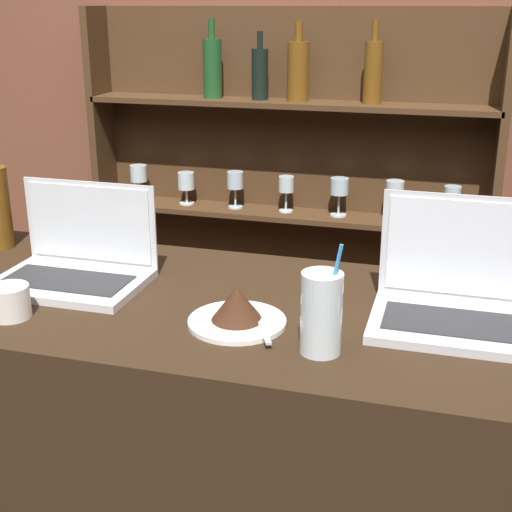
# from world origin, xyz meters

# --- Properties ---
(bar_counter) EXTENTS (1.90, 0.64, 1.10)m
(bar_counter) POSITION_xyz_m (0.00, 0.32, 0.55)
(bar_counter) COLOR black
(bar_counter) RESTS_ON ground_plane
(back_wall) EXTENTS (7.00, 0.06, 2.70)m
(back_wall) POSITION_xyz_m (0.00, 1.69, 1.35)
(back_wall) COLOR brown
(back_wall) RESTS_ON ground_plane
(back_shelf) EXTENTS (1.55, 0.18, 1.69)m
(back_shelf) POSITION_xyz_m (-0.07, 1.62, 0.90)
(back_shelf) COLOR #472D19
(back_shelf) RESTS_ON ground_plane
(laptop_near) EXTENTS (0.33, 0.23, 0.22)m
(laptop_near) POSITION_xyz_m (-0.27, 0.35, 1.14)
(laptop_near) COLOR silver
(laptop_near) RESTS_ON bar_counter
(laptop_far) EXTENTS (0.35, 0.24, 0.24)m
(laptop_far) POSITION_xyz_m (0.58, 0.36, 1.15)
(laptop_far) COLOR silver
(laptop_far) RESTS_ON bar_counter
(cake_plate) EXTENTS (0.20, 0.20, 0.08)m
(cake_plate) POSITION_xyz_m (0.16, 0.22, 1.13)
(cake_plate) COLOR white
(cake_plate) RESTS_ON bar_counter
(water_glass) EXTENTS (0.08, 0.08, 0.21)m
(water_glass) POSITION_xyz_m (0.34, 0.15, 1.17)
(water_glass) COLOR silver
(water_glass) RESTS_ON bar_counter
(coffee_cup) EXTENTS (0.08, 0.08, 0.07)m
(coffee_cup) POSITION_xyz_m (-0.30, 0.13, 1.13)
(coffee_cup) COLOR silver
(coffee_cup) RESTS_ON bar_counter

